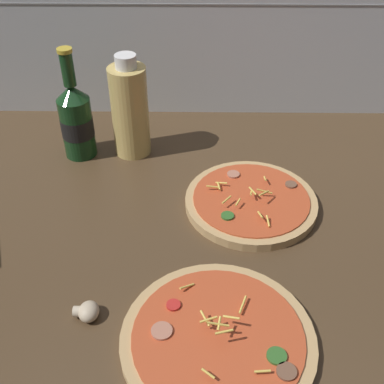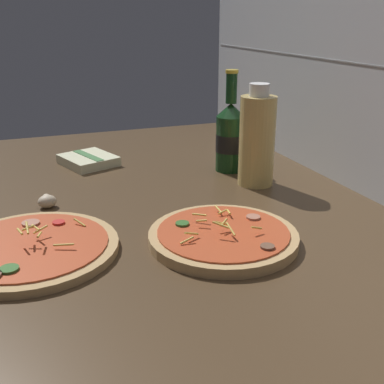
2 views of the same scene
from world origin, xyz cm
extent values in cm
cube|color=#4C3823|center=(0.00, 0.00, 1.25)|extent=(160.00, 90.00, 2.50)
cube|color=silver|center=(0.00, 45.50, 30.00)|extent=(160.00, 1.00, 60.00)
cube|color=gray|center=(0.00, 44.95, 30.00)|extent=(156.80, 0.16, 0.30)
cylinder|color=tan|center=(3.27, -24.68, 3.18)|extent=(28.93, 28.93, 1.37)
cylinder|color=#C14C28|center=(3.27, -24.68, 4.02)|extent=(25.46, 25.46, 0.30)
cylinder|color=#336628|center=(11.37, -28.11, 4.37)|extent=(2.88, 2.88, 0.40)
cylinder|color=red|center=(-3.49, -19.44, 4.37)|extent=(2.23, 2.23, 0.40)
cylinder|color=#B7755B|center=(-5.00, -24.19, 4.37)|extent=(3.19, 3.19, 0.40)
cylinder|color=#EFCC56|center=(7.17, -19.67, 4.91)|extent=(1.52, 3.26, 0.55)
cylinder|color=#EFCC56|center=(3.33, -24.72, 7.05)|extent=(0.73, 2.07, 0.99)
cylinder|color=#EFCC56|center=(1.34, -22.80, 5.61)|extent=(1.60, 2.59, 0.86)
cylinder|color=#EFCC56|center=(-1.47, -15.95, 4.67)|extent=(2.46, 1.95, 1.12)
cylinder|color=#EFCC56|center=(3.99, -26.05, 6.92)|extent=(2.64, 0.99, 0.41)
cylinder|color=#EFCC56|center=(3.19, -24.87, 7.04)|extent=(3.18, 0.42, 1.14)
cylinder|color=#EFCC56|center=(1.85, -23.53, 6.31)|extent=(2.64, 1.30, 0.38)
cylinder|color=#EFCC56|center=(5.16, -23.17, 6.38)|extent=(2.50, 1.01, 0.66)
cylinder|color=tan|center=(10.71, 6.91, 3.41)|extent=(26.07, 26.07, 1.81)
cylinder|color=#C14C28|center=(10.71, 6.91, 4.46)|extent=(22.95, 22.95, 0.30)
cylinder|color=#B7755B|center=(7.58, 14.31, 4.81)|extent=(2.61, 2.61, 0.40)
cylinder|color=brown|center=(19.09, 10.93, 4.81)|extent=(2.32, 2.32, 0.40)
cylinder|color=#336628|center=(5.76, 1.11, 4.81)|extent=(2.45, 2.45, 0.40)
cylinder|color=#EFCC56|center=(13.23, 7.12, 6.00)|extent=(3.19, 0.49, 1.38)
cylinder|color=#EFCC56|center=(7.85, 3.97, 5.79)|extent=(1.22, 1.91, 0.60)
cylinder|color=#EFCC56|center=(13.82, 11.67, 5.74)|extent=(0.38, 2.05, 0.91)
cylinder|color=#EFCC56|center=(5.69, 4.42, 6.01)|extent=(1.99, 2.28, 0.46)
cylinder|color=#EFCC56|center=(10.55, 6.55, 6.04)|extent=(0.69, 2.13, 0.99)
cylinder|color=#EFCC56|center=(13.13, -0.68, 5.17)|extent=(0.67, 2.50, 0.99)
cylinder|color=#EFCC56|center=(4.92, 10.58, 5.35)|extent=(2.40, 0.86, 0.58)
cylinder|color=#EFCC56|center=(10.87, 6.91, 6.24)|extent=(1.56, 1.92, 0.90)
cylinder|color=#EFCC56|center=(4.39, 9.55, 5.31)|extent=(0.74, 1.95, 0.73)
cylinder|color=#EFCC56|center=(3.23, 9.24, 5.39)|extent=(2.77, 0.52, 0.81)
cylinder|color=#EFCC56|center=(12.86, 5.44, 6.86)|extent=(2.33, 2.40, 0.94)
cylinder|color=#EFCC56|center=(11.78, 0.63, 5.59)|extent=(0.81, 2.68, 1.16)
cylinder|color=#143819|center=(-26.58, 25.19, 9.39)|extent=(7.12, 7.12, 13.79)
cone|color=#143819|center=(-26.58, 25.19, 17.90)|extent=(7.12, 7.12, 3.22)
cylinder|color=#143819|center=(-26.58, 25.19, 23.08)|extent=(2.71, 2.71, 7.16)
cylinder|color=gold|center=(-26.58, 25.19, 27.06)|extent=(3.11, 3.11, 0.80)
cylinder|color=black|center=(-26.58, 25.19, 9.67)|extent=(7.19, 7.19, 4.41)
cylinder|color=#D6B766|center=(-14.79, 26.41, 12.69)|extent=(8.17, 8.17, 20.39)
cylinder|color=white|center=(-14.79, 26.41, 24.28)|extent=(4.49, 4.49, 2.78)
cylinder|color=beige|center=(-18.02, -20.43, 3.82)|extent=(1.70, 1.70, 1.70)
ellipsoid|color=#C6B293|center=(-16.51, -20.43, 3.82)|extent=(3.21, 3.78, 2.65)
cube|color=beige|center=(-43.89, -7.72, 3.70)|extent=(16.81, 15.70, 2.40)
cube|color=#4C7F4C|center=(-43.89, -7.72, 4.98)|extent=(12.87, 6.42, 0.16)
camera|label=1|loc=(0.39, -66.83, 64.10)|focal=45.00mm
camera|label=2|loc=(79.76, -24.64, 39.83)|focal=45.00mm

